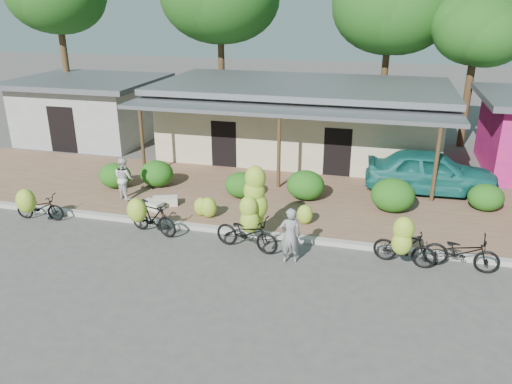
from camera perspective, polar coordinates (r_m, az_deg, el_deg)
ground at (r=13.87m, az=-2.86°, el=-8.47°), size 100.00×100.00×0.00m
sidewalk at (r=18.20m, az=1.83°, el=-0.77°), size 60.00×6.00×0.12m
curb at (r=15.53m, az=-0.66°, el=-4.71°), size 60.00×0.25×0.15m
shop_main at (r=23.28m, az=5.18°, el=8.33°), size 13.00×8.50×3.35m
shop_grey at (r=27.36m, az=-18.44°, el=9.03°), size 7.00×6.00×3.15m
tree_center_right at (r=28.10m, az=14.74°, el=20.00°), size 6.02×5.97×8.89m
tree_near_right at (r=26.37m, az=23.55°, el=16.82°), size 4.21×4.01×7.20m
hedge_0 at (r=19.72m, az=-15.82°, el=1.83°), size 1.22×1.10×0.95m
hedge_1 at (r=19.48m, az=-11.28°, el=2.08°), size 1.29×1.16×1.01m
hedge_2 at (r=18.04m, az=-1.70°, el=0.81°), size 1.19×1.07×0.93m
hedge_3 at (r=17.91m, az=5.68°, el=0.78°), size 1.36×1.23×1.06m
hedge_4 at (r=17.42m, az=15.36°, el=-0.35°), size 1.46×1.32×1.14m
hedge_5 at (r=18.63m, az=24.78°, el=-0.56°), size 1.18×1.06×0.92m
bike_far_left at (r=17.80m, az=-23.78°, el=-1.45°), size 1.71×1.28×1.32m
bike_left at (r=15.66m, az=-12.02°, el=-2.73°), size 1.87×1.37×1.40m
bike_center at (r=14.54m, az=-0.66°, el=-2.96°), size 2.09×1.36×2.42m
bike_right at (r=14.07m, az=16.57°, el=-5.74°), size 1.77×1.27×1.66m
bike_far_right at (r=14.58m, az=22.44°, el=-6.33°), size 2.01×0.87×1.03m
loose_banana_a at (r=16.63m, az=-6.26°, el=-1.68°), size 0.51×0.43×0.63m
loose_banana_b at (r=16.46m, az=-5.46°, el=-1.76°), size 0.56×0.48×0.70m
loose_banana_c at (r=16.01m, az=5.59°, el=-2.56°), size 0.51×0.44×0.64m
sack_near at (r=17.71m, az=-10.34°, el=-1.03°), size 0.94×0.69×0.30m
sack_far at (r=17.47m, az=-11.71°, el=-1.48°), size 0.83×0.59×0.28m
vendor at (r=13.74m, az=3.92°, el=-4.99°), size 0.67×0.54×1.62m
bystander at (r=18.44m, az=-14.86°, el=1.53°), size 0.93×0.86×1.52m
teal_van at (r=19.49m, az=19.37°, el=2.20°), size 4.78×2.09×1.60m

